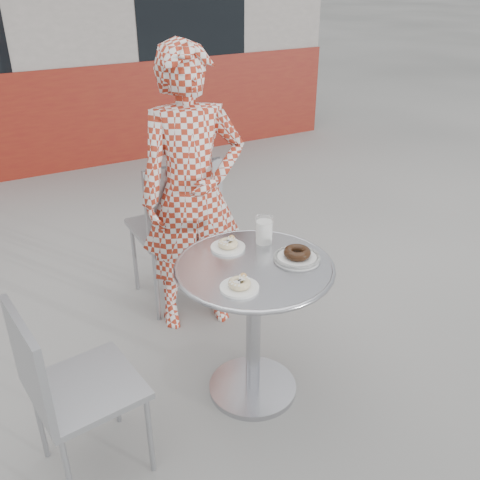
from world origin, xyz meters
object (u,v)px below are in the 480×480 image
chair_far (175,256)px  plate_checker (297,256)px  seated_person (193,195)px  plate_far (228,245)px  bistro_table (254,299)px  milk_cup (264,231)px  plate_near (240,285)px  chair_left (89,420)px

chair_far → plate_checker: bearing=101.1°
chair_far → seated_person: seated_person is taller
chair_far → plate_far: (-0.03, -0.76, 0.44)m
bistro_table → milk_cup: bearing=47.8°
plate_near → plate_checker: bearing=14.3°
plate_far → seated_person: bearing=84.2°
seated_person → plate_checker: bearing=-66.8°
chair_far → milk_cup: chair_far is taller
plate_near → milk_cup: 0.42m
chair_left → plate_checker: chair_left is taller
plate_near → milk_cup: (0.29, 0.29, 0.04)m
chair_left → plate_near: 0.82m
chair_left → chair_far: bearing=-45.6°
bistro_table → plate_far: 0.27m
chair_left → seated_person: bearing=-54.6°
chair_far → seated_person: bearing=96.0°
plate_near → plate_checker: plate_checker is taller
chair_left → bistro_table: bearing=-92.7°
bistro_table → seated_person: 0.74m
milk_cup → chair_left: bearing=-166.5°
chair_far → bistro_table: bearing=90.2°
bistro_table → plate_far: size_ratio=4.47×
milk_cup → plate_near: bearing=-134.9°
plate_far → bistro_table: bearing=-82.1°
bistro_table → seated_person: bearing=88.0°
chair_far → plate_far: size_ratio=5.89×
chair_far → plate_near: 1.18m
seated_person → plate_near: size_ratio=9.80×
seated_person → plate_near: seated_person is taller
bistro_table → seated_person: (0.02, 0.70, 0.25)m
bistro_table → milk_cup: 0.32m
plate_far → chair_left: bearing=-161.4°
chair_far → plate_checker: size_ratio=4.49×
plate_checker → chair_far: bearing=100.9°
chair_left → plate_near: chair_left is taller
plate_checker → plate_far: bearing=132.5°
chair_left → seated_person: (0.83, 0.77, 0.53)m
seated_person → milk_cup: (0.12, -0.54, -0.01)m
seated_person → plate_far: bearing=-85.3°
bistro_table → plate_far: bearing=97.9°
bistro_table → plate_far: (-0.03, 0.19, 0.19)m
milk_cup → bistro_table: bearing=-132.2°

